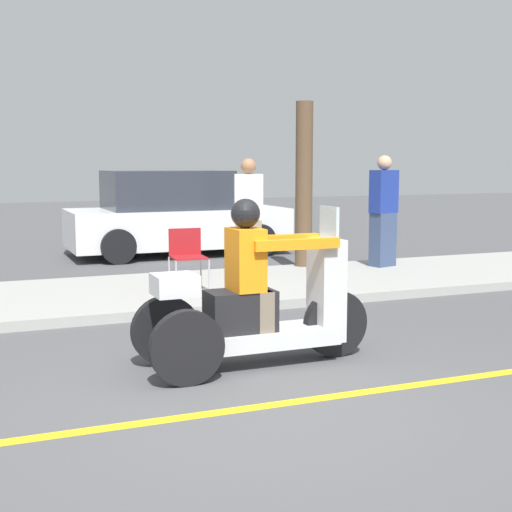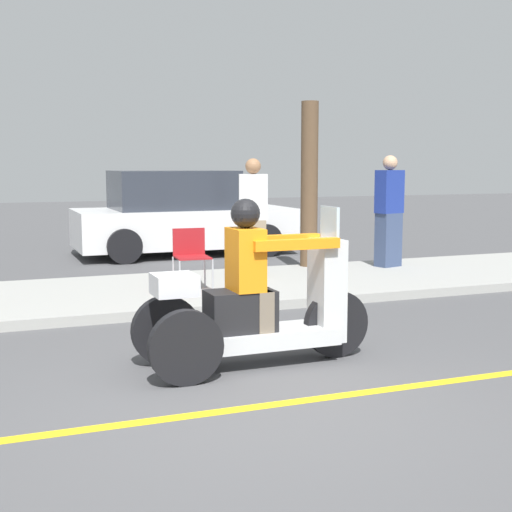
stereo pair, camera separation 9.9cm
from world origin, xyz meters
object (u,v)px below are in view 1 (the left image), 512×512
motorcycle_trike (256,306)px  parked_car_lot_far (174,216)px  folding_chair_curbside (187,252)px  spectator_by_tree (249,220)px  tree_trunk (304,185)px  spectator_mid_group (383,213)px

motorcycle_trike → parked_car_lot_far: bearing=79.4°
motorcycle_trike → folding_chair_curbside: motorcycle_trike is taller
spectator_by_tree → parked_car_lot_far: spectator_by_tree is taller
folding_chair_curbside → parked_car_lot_far: (1.12, 4.58, 0.15)m
folding_chair_curbside → spectator_by_tree: bearing=32.3°
spectator_by_tree → motorcycle_trike: bearing=-110.8°
parked_car_lot_far → tree_trunk: size_ratio=1.58×
spectator_mid_group → parked_car_lot_far: bearing=124.5°
motorcycle_trike → spectator_by_tree: size_ratio=1.24×
spectator_by_tree → parked_car_lot_far: size_ratio=0.41×
motorcycle_trike → spectator_mid_group: 5.84m
spectator_by_tree → folding_chair_curbside: 1.45m
folding_chair_curbside → tree_trunk: size_ratio=0.31×
motorcycle_trike → spectator_mid_group: (4.00, 4.23, 0.45)m
spectator_by_tree → tree_trunk: (1.25, 0.69, 0.49)m
spectator_mid_group → spectator_by_tree: bearing=-176.2°
tree_trunk → parked_car_lot_far: bearing=112.8°
motorcycle_trike → tree_trunk: (2.80, 4.76, 0.92)m
tree_trunk → spectator_by_tree: bearing=-151.2°
motorcycle_trike → tree_trunk: 5.60m
spectator_by_tree → spectator_mid_group: bearing=3.8°
parked_car_lot_far → tree_trunk: tree_trunk is taller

